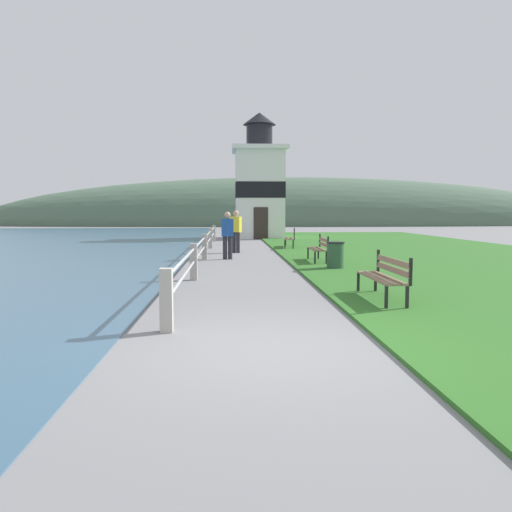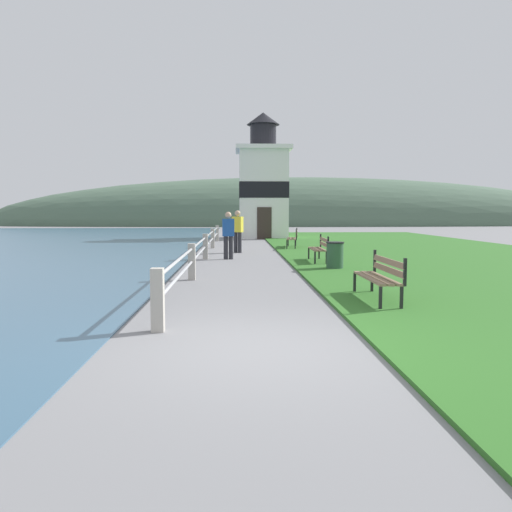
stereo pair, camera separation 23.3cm
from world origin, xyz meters
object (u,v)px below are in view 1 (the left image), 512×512
(park_bench_near, at_px, (385,274))
(lighthouse, at_px, (259,186))
(park_bench_far, at_px, (291,237))
(person_by_railing, at_px, (236,230))
(person_strolling, at_px, (227,234))
(park_bench_midway, at_px, (319,247))
(trash_bin, at_px, (335,256))

(park_bench_near, bearing_deg, lighthouse, -87.62)
(park_bench_near, height_order, lighthouse, lighthouse)
(lighthouse, bearing_deg, park_bench_far, -84.23)
(park_bench_near, relative_size, person_by_railing, 1.08)
(person_strolling, xyz_separation_m, person_by_railing, (0.34, 2.84, 0.03))
(park_bench_far, relative_size, person_strolling, 1.15)
(park_bench_near, xyz_separation_m, person_by_railing, (-2.73, 11.59, 0.43))
(lighthouse, xyz_separation_m, person_by_railing, (-1.68, -11.61, -2.44))
(lighthouse, bearing_deg, park_bench_near, -87.41)
(park_bench_midway, height_order, person_by_railing, person_by_railing)
(park_bench_midway, bearing_deg, lighthouse, -84.54)
(park_bench_far, bearing_deg, trash_bin, 99.37)
(park_bench_midway, height_order, person_strolling, person_strolling)
(person_strolling, xyz_separation_m, trash_bin, (3.23, -3.47, -0.51))
(lighthouse, height_order, person_by_railing, lighthouse)
(person_by_railing, bearing_deg, park_bench_far, -20.64)
(park_bench_midway, relative_size, person_strolling, 1.03)
(park_bench_midway, distance_m, person_strolling, 3.45)
(person_strolling, relative_size, trash_bin, 2.05)
(park_bench_far, bearing_deg, person_by_railing, 48.61)
(park_bench_far, bearing_deg, person_strolling, 67.51)
(park_bench_far, relative_size, trash_bin, 2.35)
(park_bench_midway, distance_m, person_by_railing, 5.10)
(park_bench_midway, distance_m, park_bench_far, 6.53)
(lighthouse, distance_m, trash_bin, 18.20)
(lighthouse, bearing_deg, trash_bin, -86.14)
(park_bench_near, relative_size, trash_bin, 2.29)
(lighthouse, xyz_separation_m, trash_bin, (1.21, -17.91, -2.98))
(park_bench_midway, xyz_separation_m, person_by_railing, (-2.78, 4.25, 0.43))
(person_strolling, distance_m, person_by_railing, 2.86)
(park_bench_midway, relative_size, lighthouse, 0.22)
(park_bench_far, xyz_separation_m, person_by_railing, (-2.62, -2.28, 0.43))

